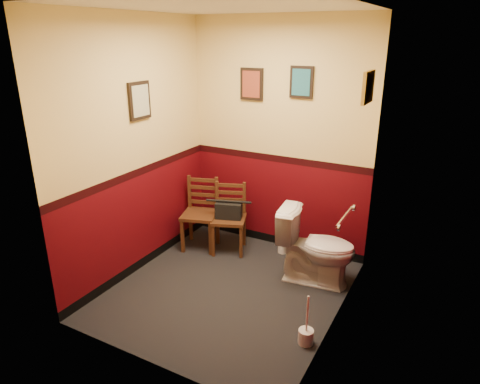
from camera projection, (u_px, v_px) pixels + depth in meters
name	position (u px, v px, depth m)	size (l,w,h in m)	color
floor	(229.00, 290.00, 4.42)	(2.20, 2.40, 0.00)	black
ceiling	(225.00, 6.00, 3.48)	(2.20, 2.40, 0.00)	silver
wall_back	(279.00, 139.00, 4.94)	(2.20, 2.70, 0.00)	#4C060C
wall_front	(141.00, 208.00, 2.96)	(2.20, 2.70, 0.00)	#4C060C
wall_left	(136.00, 150.00, 4.44)	(2.40, 2.70, 0.00)	#4C060C
wall_right	(345.00, 183.00, 3.46)	(2.40, 2.70, 0.00)	#4C060C
grab_bar	(345.00, 217.00, 3.82)	(0.05, 0.56, 0.06)	silver
framed_print_back_a	(252.00, 84.00, 4.87)	(0.28, 0.04, 0.36)	black
framed_print_back_b	(301.00, 82.00, 4.59)	(0.26, 0.04, 0.34)	black
framed_print_left	(140.00, 101.00, 4.34)	(0.04, 0.30, 0.38)	black
framed_print_right	(368.00, 87.00, 3.72)	(0.04, 0.34, 0.28)	olive
toilet	(316.00, 248.00, 4.45)	(0.45, 0.81, 0.79)	white
toilet_brush	(306.00, 336.00, 3.63)	(0.13, 0.13, 0.47)	silver
chair_left	(201.00, 213.00, 5.21)	(0.51, 0.51, 0.86)	#412413
chair_right	(229.00, 218.00, 5.13)	(0.50, 0.50, 0.83)	#412413
handbag	(229.00, 210.00, 5.05)	(0.34, 0.24, 0.22)	black
tp_stack	(288.00, 240.00, 5.09)	(0.25, 0.15, 0.43)	silver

